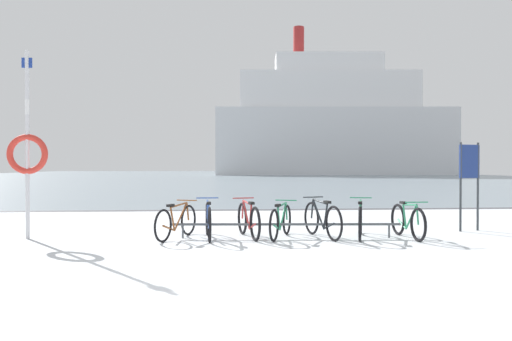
{
  "coord_description": "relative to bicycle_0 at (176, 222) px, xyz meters",
  "views": [
    {
      "loc": [
        -0.35,
        -6.37,
        1.48
      ],
      "look_at": [
        0.68,
        7.17,
        1.33
      ],
      "focal_mm": 35.0,
      "sensor_mm": 36.0,
      "label": 1
    }
  ],
  "objects": [
    {
      "name": "bicycle_2",
      "position": [
        1.45,
        0.03,
        0.01
      ],
      "size": [
        0.51,
        1.68,
        0.79
      ],
      "color": "black",
      "rests_on": "ground"
    },
    {
      "name": "info_sign",
      "position": [
        6.46,
        0.69,
        1.01
      ],
      "size": [
        0.54,
        0.19,
        1.99
      ],
      "color": "#33383D",
      "rests_on": "ground"
    },
    {
      "name": "rescue_post",
      "position": [
        -2.98,
        0.22,
        1.44
      ],
      "size": [
        0.81,
        0.12,
        3.78
      ],
      "color": "silver",
      "rests_on": "ground"
    },
    {
      "name": "bicycle_4",
      "position": [
        2.95,
        -0.09,
        0.02
      ],
      "size": [
        0.56,
        1.69,
        0.81
      ],
      "color": "black",
      "rests_on": "ground"
    },
    {
      "name": "ground",
      "position": [
        1.19,
        50.17,
        -0.38
      ],
      "size": [
        80.0,
        132.0,
        0.08
      ],
      "color": "silver"
    },
    {
      "name": "bicycle_3",
      "position": [
        2.1,
        -0.06,
        -0.0
      ],
      "size": [
        0.71,
        1.59,
        0.75
      ],
      "color": "black",
      "rests_on": "ground"
    },
    {
      "name": "bicycle_0",
      "position": [
        0.0,
        0.0,
        0.0
      ],
      "size": [
        0.76,
        1.57,
        0.75
      ],
      "color": "black",
      "rests_on": "ground"
    },
    {
      "name": "bicycle_1",
      "position": [
        0.64,
        -0.05,
        0.02
      ],
      "size": [
        0.46,
        1.73,
        0.8
      ],
      "color": "black",
      "rests_on": "ground"
    },
    {
      "name": "bike_rack",
      "position": [
        2.21,
        -0.1,
        -0.07
      ],
      "size": [
        4.64,
        0.37,
        0.31
      ],
      "color": "#4C5156",
      "rests_on": "ground"
    },
    {
      "name": "bicycle_6",
      "position": [
        4.66,
        -0.3,
        0.01
      ],
      "size": [
        0.46,
        1.63,
        0.77
      ],
      "color": "black",
      "rests_on": "ground"
    },
    {
      "name": "bicycle_5",
      "position": [
        3.73,
        -0.14,
        0.02
      ],
      "size": [
        0.63,
        1.68,
        0.8
      ],
      "color": "black",
      "rests_on": "ground"
    },
    {
      "name": "ferry_ship",
      "position": [
        18.28,
        65.65,
        7.29
      ],
      "size": [
        36.24,
        11.91,
        22.74
      ],
      "color": "silver",
      "rests_on": "ground"
    }
  ]
}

